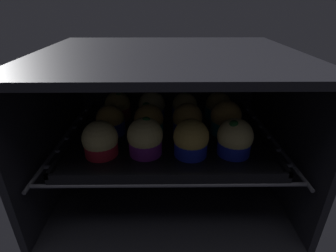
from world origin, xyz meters
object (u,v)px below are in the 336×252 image
(muffin_row2_col2, at_px, (185,107))
(muffin_row2_col0, at_px, (118,107))
(muffin_row1_col3, at_px, (226,119))
(muffin_row0_col3, at_px, (235,139))
(baking_tray, at_px, (168,135))
(muffin_row1_col2, at_px, (187,121))
(muffin_row1_col0, at_px, (110,121))
(muffin_row0_col2, at_px, (191,139))
(muffin_row2_col3, at_px, (218,107))
(muffin_row0_col0, at_px, (100,141))
(muffin_row1_col1, at_px, (149,121))
(muffin_row2_col1, at_px, (152,107))
(muffin_row0_col1, at_px, (145,138))

(muffin_row2_col2, bearing_deg, muffin_row2_col0, 178.72)
(muffin_row1_col3, bearing_deg, muffin_row0_col3, -90.77)
(baking_tray, xyz_separation_m, muffin_row1_col2, (0.05, 0.00, 0.04))
(baking_tray, relative_size, muffin_row0_col3, 5.62)
(muffin_row1_col0, xyz_separation_m, muffin_row2_col2, (0.19, 0.09, 0.00))
(muffin_row0_col2, height_order, muffin_row1_col0, muffin_row0_col2)
(muffin_row2_col2, relative_size, muffin_row2_col3, 1.01)
(muffin_row0_col0, bearing_deg, muffin_row1_col1, 45.26)
(muffin_row1_col2, distance_m, muffin_row2_col0, 0.21)
(muffin_row0_col2, relative_size, muffin_row2_col1, 1.06)
(muffin_row1_col3, bearing_deg, muffin_row1_col1, 179.92)
(muffin_row0_col0, relative_size, muffin_row1_col1, 1.00)
(muffin_row0_col0, relative_size, muffin_row1_col2, 0.97)
(muffin_row2_col0, xyz_separation_m, muffin_row2_col2, (0.19, -0.00, -0.00))
(muffin_row2_col0, bearing_deg, muffin_row1_col3, -18.42)
(muffin_row1_col0, bearing_deg, muffin_row2_col3, 17.61)
(muffin_row2_col1, bearing_deg, muffin_row2_col2, -3.02)
(muffin_row0_col3, distance_m, muffin_row2_col3, 0.19)
(muffin_row0_col2, height_order, muffin_row1_col3, muffin_row1_col3)
(muffin_row1_col0, bearing_deg, muffin_row0_col1, -46.19)
(muffin_row2_col0, xyz_separation_m, muffin_row2_col3, (0.28, -0.00, -0.00))
(baking_tray, distance_m, muffin_row2_col0, 0.18)
(muffin_row1_col1, relative_size, muffin_row2_col1, 1.00)
(muffin_row1_col3, relative_size, muffin_row2_col1, 1.09)
(muffin_row1_col1, relative_size, muffin_row2_col0, 1.01)
(muffin_row0_col0, height_order, muffin_row1_col3, muffin_row1_col3)
(muffin_row2_col0, bearing_deg, muffin_row0_col1, -64.73)
(muffin_row0_col0, bearing_deg, muffin_row1_col3, 18.86)
(muffin_row1_col1, bearing_deg, muffin_row0_col0, -134.74)
(muffin_row0_col3, xyz_separation_m, muffin_row1_col0, (-0.29, 0.10, -0.00))
(muffin_row0_col3, relative_size, muffin_row1_col1, 1.08)
(muffin_row0_col3, height_order, muffin_row2_col3, muffin_row0_col3)
(muffin_row1_col1, relative_size, muffin_row1_col3, 0.92)
(muffin_row1_col0, height_order, muffin_row2_col1, muffin_row2_col1)
(muffin_row1_col0, height_order, muffin_row1_col1, muffin_row1_col1)
(muffin_row1_col0, bearing_deg, muffin_row2_col0, 87.78)
(muffin_row0_col0, xyz_separation_m, muffin_row1_col0, (0.00, 0.10, -0.00))
(baking_tray, height_order, muffin_row0_col0, muffin_row0_col0)
(muffin_row1_col2, bearing_deg, muffin_row0_col0, -153.55)
(muffin_row0_col0, bearing_deg, muffin_row1_col2, 26.45)
(muffin_row2_col1, bearing_deg, muffin_row1_col3, -26.80)
(muffin_row0_col0, relative_size, muffin_row2_col0, 1.00)
(muffin_row1_col3, bearing_deg, muffin_row0_col2, -133.19)
(muffin_row0_col1, height_order, muffin_row0_col2, muffin_row0_col1)
(muffin_row2_col2, bearing_deg, muffin_row1_col0, -155.07)
(muffin_row0_col0, xyz_separation_m, muffin_row2_col2, (0.20, 0.19, -0.00))
(baking_tray, relative_size, muffin_row2_col3, 6.20)
(muffin_row2_col1, relative_size, muffin_row2_col2, 1.01)
(baking_tray, xyz_separation_m, muffin_row1_col0, (-0.14, 0.00, 0.04))
(muffin_row0_col3, bearing_deg, muffin_row0_col0, -180.00)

